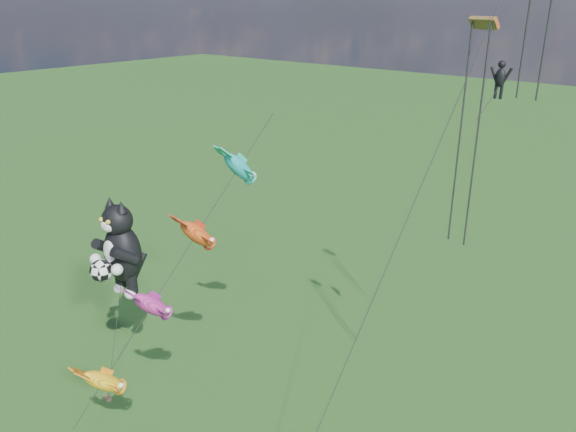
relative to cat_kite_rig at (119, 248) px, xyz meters
The scene contains 4 objects.
ground 9.93m from the cat_kite_rig, 122.39° to the right, with size 300.00×300.00×0.00m, color #113A0E.
cat_kite_rig is the anchor object (origin of this frame).
fish_windsock_rig 5.32m from the cat_kite_rig, ahead, with size 1.78×15.92×15.59m.
parafoil_rig 21.53m from the cat_kite_rig, 20.34° to the left, with size 3.20×17.46×26.66m.
Camera 1 is at (28.49, -11.46, 21.37)m, focal length 35.00 mm.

